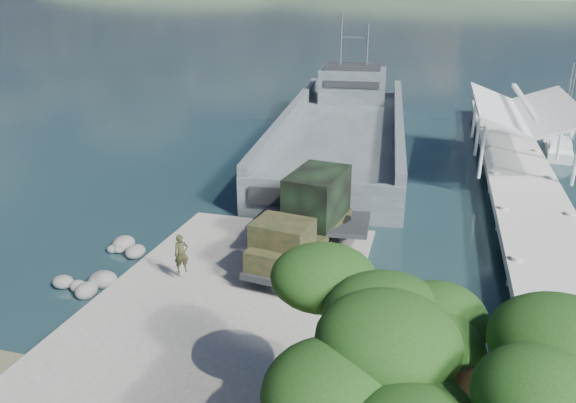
% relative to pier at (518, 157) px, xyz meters
% --- Properties ---
extents(ground, '(1400.00, 1400.00, 0.00)m').
position_rel_pier_xyz_m(ground, '(-13.00, -18.77, -1.60)').
color(ground, '#163237').
rests_on(ground, ground).
extents(boat_ramp, '(10.00, 18.00, 0.50)m').
position_rel_pier_xyz_m(boat_ramp, '(-13.00, -19.77, -1.35)').
color(boat_ramp, gray).
rests_on(boat_ramp, ground).
extents(shoreline_rocks, '(3.20, 5.60, 0.90)m').
position_rel_pier_xyz_m(shoreline_rocks, '(-19.20, -18.27, -1.60)').
color(shoreline_rocks, '#61605E').
rests_on(shoreline_rocks, ground).
extents(pier, '(6.40, 44.00, 6.10)m').
position_rel_pier_xyz_m(pier, '(0.00, 0.00, 0.00)').
color(pier, '#B8B7AD').
rests_on(pier, ground).
extents(landing_craft, '(11.63, 36.40, 10.65)m').
position_rel_pier_xyz_m(landing_craft, '(-12.41, 4.85, -0.73)').
color(landing_craft, '#444D50').
rests_on(landing_craft, ground).
extents(military_truck, '(3.52, 7.96, 3.57)m').
position_rel_pier_xyz_m(military_truck, '(-10.76, -14.98, 0.68)').
color(military_truck, black).
rests_on(military_truck, boat_ramp).
extents(soldier, '(0.73, 0.71, 1.69)m').
position_rel_pier_xyz_m(soldier, '(-15.23, -18.77, -0.26)').
color(soldier, black).
rests_on(soldier, boat_ramp).
extents(sailboat_near, '(2.36, 5.97, 7.08)m').
position_rel_pier_xyz_m(sailboat_near, '(3.89, 7.33, -1.22)').
color(sailboat_near, white).
rests_on(sailboat_near, ground).
extents(sailboat_far, '(2.69, 5.00, 5.85)m').
position_rel_pier_xyz_m(sailboat_far, '(5.64, 14.54, -1.29)').
color(sailboat_far, white).
rests_on(sailboat_far, ground).
extents(overhang_tree, '(7.23, 6.66, 6.57)m').
position_rel_pier_xyz_m(overhang_tree, '(-5.14, -28.01, 3.66)').
color(overhang_tree, '#312513').
rests_on(overhang_tree, ground).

